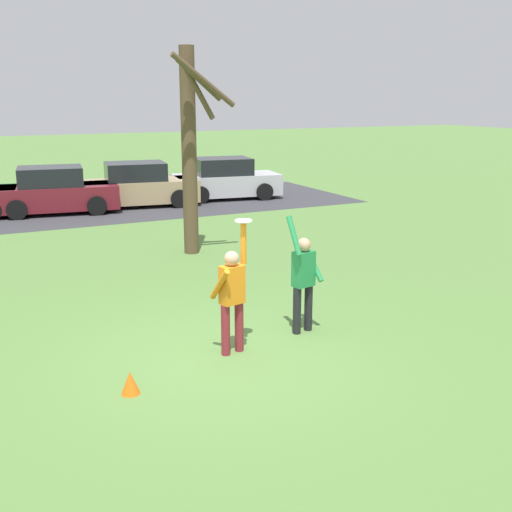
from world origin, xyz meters
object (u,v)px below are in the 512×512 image
object	(u,v)px
parked_car_maroon	(55,192)
field_cone_orange	(130,383)
parked_car_silver	(225,180)
person_catcher	(232,293)
frisbee_disc	(243,221)
parked_car_tan	(139,186)
person_defender	(303,277)
bare_tree_tall	(190,146)

from	to	relation	value
parked_car_maroon	field_cone_orange	bearing A→B (deg)	-87.09
parked_car_maroon	parked_car_silver	xyz separation A→B (m)	(6.51, 0.30, 0.00)
person_catcher	frisbee_disc	world-z (taller)	frisbee_disc
person_catcher	parked_car_silver	bearing A→B (deg)	55.38
parked_car_tan	parked_car_silver	size ratio (longest dim) A/B	1.00
person_catcher	parked_car_maroon	xyz separation A→B (m)	(-0.52, 13.76, -0.25)
person_defender	parked_car_tan	distance (m)	13.65
parked_car_silver	bare_tree_tall	distance (m)	9.08
person_catcher	bare_tree_tall	bearing A→B (deg)	63.33
person_defender	parked_car_silver	bearing A→B (deg)	-119.82
person_catcher	bare_tree_tall	distance (m)	6.77
frisbee_disc	field_cone_orange	distance (m)	2.90
field_cone_orange	parked_car_maroon	bearing A→B (deg)	84.88
parked_car_maroon	person_defender	bearing A→B (deg)	-73.66
field_cone_orange	frisbee_disc	bearing A→B (deg)	19.26
frisbee_disc	parked_car_tan	xyz separation A→B (m)	(2.26, 13.86, -1.37)
frisbee_disc	field_cone_orange	bearing A→B (deg)	-160.74
parked_car_tan	parked_car_silver	bearing A→B (deg)	10.59
parked_car_maroon	parked_car_tan	distance (m)	3.00
bare_tree_tall	person_catcher	bearing A→B (deg)	-105.13
person_defender	parked_car_tan	xyz separation A→B (m)	(1.03, 13.61, -0.25)
parked_car_tan	parked_car_silver	distance (m)	3.52
person_defender	parked_car_silver	size ratio (longest dim) A/B	0.47
frisbee_disc	parked_car_silver	bearing A→B (deg)	67.62
parked_car_maroon	bare_tree_tall	bearing A→B (deg)	-65.31
frisbee_disc	parked_car_silver	world-z (taller)	frisbee_disc
person_defender	frisbee_disc	distance (m)	1.67
person_defender	field_cone_orange	size ratio (longest dim) A/B	6.38
frisbee_disc	bare_tree_tall	bearing A→B (deg)	76.66
frisbee_disc	parked_car_tan	size ratio (longest dim) A/B	0.06
person_defender	parked_car_maroon	bearing A→B (deg)	-93.23
person_catcher	bare_tree_tall	xyz separation A→B (m)	(1.71, 6.31, 1.75)
bare_tree_tall	field_cone_orange	world-z (taller)	bare_tree_tall
parked_car_tan	parked_car_maroon	bearing A→B (deg)	-169.24
frisbee_disc	parked_car_maroon	xyz separation A→B (m)	(-0.74, 13.72, -1.37)
parked_car_maroon	field_cone_orange	size ratio (longest dim) A/B	13.47
frisbee_disc	parked_car_maroon	distance (m)	13.80
field_cone_orange	person_catcher	bearing A→B (deg)	20.16
bare_tree_tall	field_cone_orange	size ratio (longest dim) A/B	15.94
person_defender	parked_car_tan	bearing A→B (deg)	-105.88
parked_car_tan	field_cone_orange	bearing A→B (deg)	-98.39
bare_tree_tall	parked_car_maroon	bearing A→B (deg)	106.67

